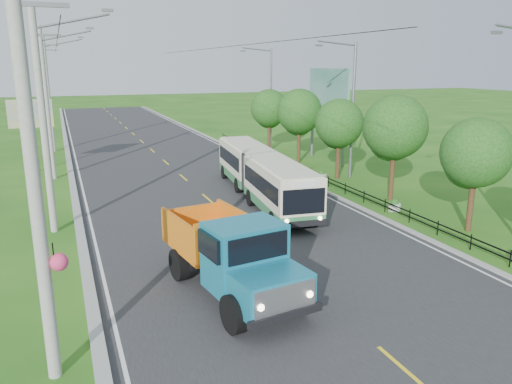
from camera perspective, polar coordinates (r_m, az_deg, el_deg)
ground at (r=18.50m, az=4.99°, el=-9.85°), size 240.00×240.00×0.00m
road at (r=36.67m, az=-9.02°, el=2.27°), size 14.00×120.00×0.02m
curb_left at (r=35.85m, az=-20.31°, el=1.38°), size 0.40×120.00×0.15m
curb_right at (r=38.79m, az=1.34°, el=3.16°), size 0.30×120.00×0.10m
edge_line_left at (r=35.88m, az=-19.43°, el=1.37°), size 0.12×120.00×0.00m
edge_line_right at (r=38.60m, az=0.66°, el=3.07°), size 0.12×120.00×0.00m
centre_dash at (r=18.49m, az=5.00°, el=-9.79°), size 0.12×2.20×0.00m
railing_right at (r=33.79m, az=6.63°, el=1.83°), size 0.04×40.00×0.60m
pole_nearest at (r=12.36m, az=-23.76°, el=0.82°), size 3.51×0.44×10.00m
pole_near at (r=24.19m, az=-23.06°, el=7.35°), size 3.51×0.32×10.00m
pole_mid at (r=36.15m, az=-22.76°, el=9.33°), size 3.51×0.32×10.00m
pole_far at (r=48.13m, az=-22.60°, el=10.32°), size 3.51×0.32×10.00m
tree_second at (r=24.87m, az=23.70°, el=3.76°), size 3.18×3.26×5.30m
tree_third at (r=29.28m, az=15.51°, el=6.80°), size 3.60×3.62×6.00m
tree_fourth at (r=34.27m, az=9.44°, el=7.48°), size 3.24×3.31×5.40m
tree_fifth at (r=39.48m, az=4.96°, el=8.89°), size 3.48×3.52×5.80m
tree_back at (r=44.93m, az=1.52°, el=9.34°), size 3.30×3.36×5.50m
streetlight_mid at (r=34.43m, az=10.79°, el=9.66°), size 3.02×0.20×9.07m
streetlight_far at (r=46.86m, az=1.53°, el=11.08°), size 3.02×0.20×9.07m
planter_near at (r=27.57m, az=15.55°, el=-1.51°), size 0.64×0.64×0.67m
planter_mid at (r=34.08m, az=7.52°, el=1.88°), size 0.64×0.64×0.67m
planter_far at (r=41.11m, az=2.13°, el=4.13°), size 0.64×0.64×0.67m
billboard_left at (r=39.28m, az=-24.35°, el=7.68°), size 3.00×0.20×5.20m
billboard_right at (r=40.39m, az=8.27°, el=11.04°), size 0.24×6.00×7.30m
bus at (r=28.65m, az=0.65°, el=2.31°), size 3.67×13.88×2.65m
dump_truck at (r=16.73m, az=-2.81°, el=-6.69°), size 3.42×6.88×2.77m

